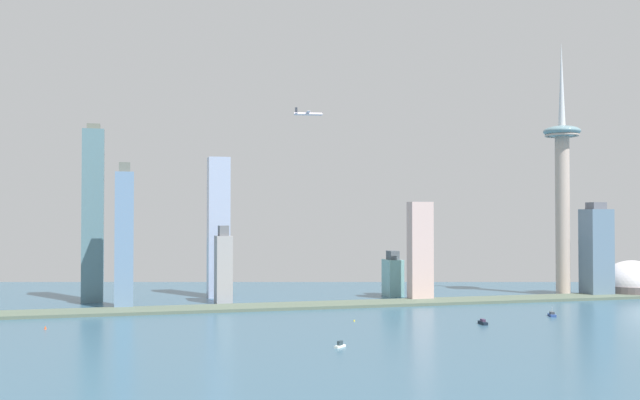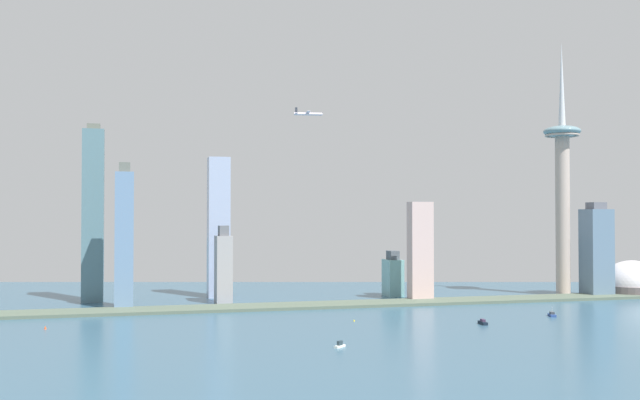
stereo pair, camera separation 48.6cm
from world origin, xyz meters
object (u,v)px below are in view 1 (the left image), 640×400
object	(u,v)px
skyscraper_2	(93,215)
skyscraper_6	(223,267)
observation_tower	(562,176)
skyscraper_0	(420,251)
boat_1	(483,322)
skyscraper_1	(218,227)
channel_buoy_1	(354,320)
stadium_dome	(633,286)
skyscraper_7	(124,238)
channel_buoy_0	(45,327)
boat_0	(340,345)
skyscraper_5	(596,251)
airplane	(308,114)
skyscraper_3	(393,276)
boat_2	(552,315)

from	to	relation	value
skyscraper_2	skyscraper_6	distance (m)	147.54
observation_tower	skyscraper_6	size ratio (longest dim) A/B	3.61
skyscraper_0	skyscraper_6	bearing A→B (deg)	171.30
boat_1	skyscraper_1	bearing A→B (deg)	41.68
skyscraper_0	channel_buoy_1	bearing A→B (deg)	-131.36
stadium_dome	skyscraper_1	distance (m)	473.34
skyscraper_2	skyscraper_1	bearing A→B (deg)	5.03
skyscraper_7	channel_buoy_0	world-z (taller)	skyscraper_7
skyscraper_0	boat_0	xyz separation A→B (m)	(-159.55, -245.51, -50.36)
skyscraper_5	channel_buoy_1	xyz separation A→B (m)	(-321.22, -122.04, -48.99)
skyscraper_0	airplane	bearing A→B (deg)	-173.85
boat_0	skyscraper_6	bearing A→B (deg)	-121.21
channel_buoy_1	observation_tower	bearing A→B (deg)	25.32
skyscraper_3	stadium_dome	bearing A→B (deg)	-11.20
stadium_dome	boat_0	world-z (taller)	stadium_dome
skyscraper_6	channel_buoy_0	distance (m)	213.23
skyscraper_2	stadium_dome	bearing A→B (deg)	-7.38
channel_buoy_0	channel_buoy_1	size ratio (longest dim) A/B	1.67
stadium_dome	skyscraper_0	xyz separation A→B (m)	(-258.82, 0.99, 42.15)
skyscraper_7	boat_1	size ratio (longest dim) A/B	10.26
skyscraper_2	skyscraper_3	bearing A→B (deg)	-4.12
skyscraper_5	channel_buoy_0	size ratio (longest dim) A/B	37.95
skyscraper_0	boat_2	world-z (taller)	skyscraper_0
boat_0	boat_1	size ratio (longest dim) A/B	0.69
skyscraper_7	airplane	xyz separation A→B (m)	(176.56, -24.31, 123.54)
observation_tower	skyscraper_1	size ratio (longest dim) A/B	1.86
skyscraper_6	boat_1	distance (m)	278.19
skyscraper_1	skyscraper_2	xyz separation A→B (m)	(-131.51, -11.57, 13.73)
boat_1	skyscraper_2	bearing A→B (deg)	58.11
skyscraper_0	boat_0	size ratio (longest dim) A/B	11.00
stadium_dome	skyscraper_0	size ratio (longest dim) A/B	0.70
boat_1	channel_buoy_1	xyz separation A→B (m)	(-96.61, 43.89, -0.79)
skyscraper_1	boat_1	world-z (taller)	skyscraper_1
skyscraper_3	skyscraper_2	bearing A→B (deg)	175.88
skyscraper_0	skyscraper_6	distance (m)	206.02
skyscraper_5	skyscraper_7	distance (m)	510.26
boat_1	channel_buoy_0	bearing A→B (deg)	85.71
skyscraper_5	skyscraper_0	bearing A→B (deg)	178.32
observation_tower	skyscraper_3	distance (m)	221.65
skyscraper_3	skyscraper_6	size ratio (longest dim) A/B	0.64
observation_tower	boat_2	bearing A→B (deg)	-125.87
boat_1	skyscraper_3	bearing A→B (deg)	4.85
skyscraper_2	skyscraper_3	distance (m)	329.70
skyscraper_6	skyscraper_5	bearing A→B (deg)	-5.17
channel_buoy_0	airplane	size ratio (longest dim) A/B	0.10
channel_buoy_1	skyscraper_6	bearing A→B (deg)	119.54
skyscraper_5	skyscraper_7	xyz separation A→B (m)	(-509.67, 17.00, 17.50)
skyscraper_0	boat_2	bearing A→B (deg)	-65.23
boat_2	skyscraper_0	bearing A→B (deg)	44.14
skyscraper_1	boat_2	bearing A→B (deg)	-40.73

